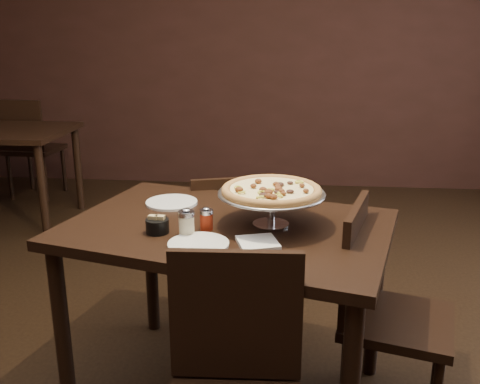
{
  "coord_description": "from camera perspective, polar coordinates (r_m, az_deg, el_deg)",
  "views": [
    {
      "loc": [
        0.33,
        -2.14,
        1.63
      ],
      "look_at": [
        0.13,
        0.02,
        0.96
      ],
      "focal_mm": 40.0,
      "sensor_mm": 36.0,
      "label": 1
    }
  ],
  "objects": [
    {
      "name": "parmesan_shaker",
      "position": [
        2.14,
        -5.73,
        -3.28
      ],
      "size": [
        0.07,
        0.07,
        0.12
      ],
      "color": "beige",
      "rests_on": "dining_table"
    },
    {
      "name": "pizza_stand",
      "position": [
        2.21,
        3.38,
        0.12
      ],
      "size": [
        0.45,
        0.45,
        0.19
      ],
      "color": "silver",
      "rests_on": "dining_table"
    },
    {
      "name": "chair_far",
      "position": [
        3.0,
        -1.38,
        -5.35
      ],
      "size": [
        0.51,
        0.51,
        0.89
      ],
      "rotation": [
        0.0,
        0.0,
        3.43
      ],
      "color": "black",
      "rests_on": "ground"
    },
    {
      "name": "plate_near",
      "position": [
        2.05,
        -4.46,
        -5.57
      ],
      "size": [
        0.24,
        0.24,
        0.01
      ],
      "primitive_type": "cylinder",
      "color": "white",
      "rests_on": "dining_table"
    },
    {
      "name": "bg_chair_far",
      "position": [
        5.66,
        -21.5,
        4.75
      ],
      "size": [
        0.5,
        0.5,
        0.99
      ],
      "rotation": [
        0.0,
        0.0,
        3.06
      ],
      "color": "black",
      "rests_on": "ground"
    },
    {
      "name": "plate_left",
      "position": [
        2.55,
        -7.31,
        -1.11
      ],
      "size": [
        0.24,
        0.24,
        0.01
      ],
      "primitive_type": "cylinder",
      "color": "white",
      "rests_on": "dining_table"
    },
    {
      "name": "serving_spatula",
      "position": [
        2.13,
        4.76,
        -0.69
      ],
      "size": [
        0.15,
        0.15,
        0.02
      ],
      "rotation": [
        0.0,
        0.0,
        -0.24
      ],
      "color": "silver",
      "rests_on": "pizza_stand"
    },
    {
      "name": "chair_side",
      "position": [
        2.37,
        14.77,
        -11.52
      ],
      "size": [
        0.54,
        0.54,
        0.94
      ],
      "rotation": [
        0.0,
        0.0,
        1.29
      ],
      "color": "black",
      "rests_on": "ground"
    },
    {
      "name": "dining_table",
      "position": [
        2.31,
        -1.36,
        -5.99
      ],
      "size": [
        1.52,
        1.2,
        0.84
      ],
      "rotation": [
        0.0,
        0.0,
        -0.26
      ],
      "color": "black",
      "rests_on": "ground"
    },
    {
      "name": "pepper_flake_shaker",
      "position": [
        2.19,
        -3.6,
        -2.9
      ],
      "size": [
        0.06,
        0.06,
        0.1
      ],
      "color": "maroon",
      "rests_on": "dining_table"
    },
    {
      "name": "napkin_stack",
      "position": [
        2.05,
        1.91,
        -5.44
      ],
      "size": [
        0.18,
        0.18,
        0.02
      ],
      "primitive_type": "cube",
      "rotation": [
        0.0,
        0.0,
        0.31
      ],
      "color": "white",
      "rests_on": "dining_table"
    },
    {
      "name": "room",
      "position": [
        2.19,
        -1.8,
        11.11
      ],
      "size": [
        6.04,
        7.04,
        2.84
      ],
      "color": "black",
      "rests_on": "ground"
    },
    {
      "name": "packet_caddy",
      "position": [
        2.19,
        -8.82,
        -3.53
      ],
      "size": [
        0.09,
        0.09,
        0.07
      ],
      "rotation": [
        0.0,
        0.0,
        -0.13
      ],
      "color": "black",
      "rests_on": "dining_table"
    }
  ]
}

